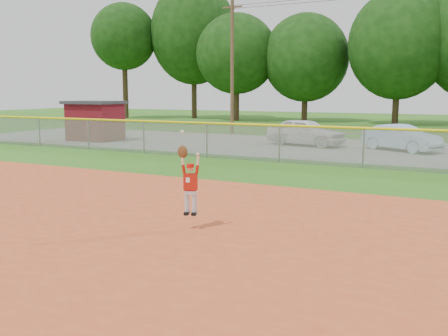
{
  "coord_description": "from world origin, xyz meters",
  "views": [
    {
      "loc": [
        7.08,
        -8.8,
        2.82
      ],
      "look_at": [
        1.95,
        1.26,
        1.1
      ],
      "focal_mm": 40.0,
      "sensor_mm": 36.0,
      "label": 1
    }
  ],
  "objects_px": {
    "ballplayer": "(189,181)",
    "car_blue": "(401,138)",
    "utility_shed": "(95,121)",
    "car_white_a": "(306,132)"
  },
  "relations": [
    {
      "from": "utility_shed",
      "to": "ballplayer",
      "type": "bearing_deg",
      "value": -43.42
    },
    {
      "from": "car_white_a",
      "to": "car_blue",
      "type": "height_order",
      "value": "car_white_a"
    },
    {
      "from": "car_white_a",
      "to": "ballplayer",
      "type": "relative_size",
      "value": 2.42
    },
    {
      "from": "car_white_a",
      "to": "car_blue",
      "type": "relative_size",
      "value": 1.1
    },
    {
      "from": "car_blue",
      "to": "utility_shed",
      "type": "bearing_deg",
      "value": 126.97
    },
    {
      "from": "utility_shed",
      "to": "ballplayer",
      "type": "height_order",
      "value": "utility_shed"
    },
    {
      "from": "car_white_a",
      "to": "ballplayer",
      "type": "height_order",
      "value": "ballplayer"
    },
    {
      "from": "ballplayer",
      "to": "car_blue",
      "type": "bearing_deg",
      "value": 83.4
    },
    {
      "from": "ballplayer",
      "to": "utility_shed",
      "type": "bearing_deg",
      "value": 136.58
    },
    {
      "from": "car_blue",
      "to": "ballplayer",
      "type": "distance_m",
      "value": 16.62
    }
  ]
}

